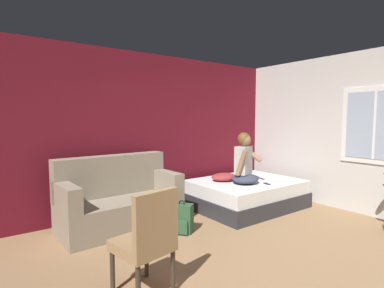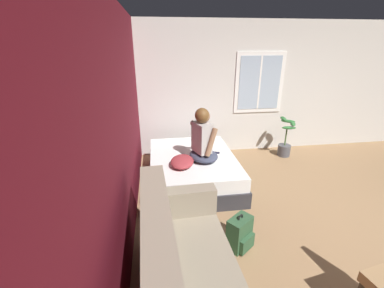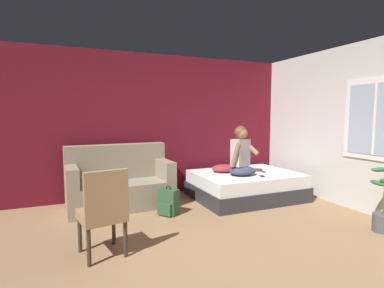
{
  "view_description": "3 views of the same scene",
  "coord_description": "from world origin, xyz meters",
  "px_view_note": "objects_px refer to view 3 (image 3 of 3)",
  "views": [
    {
      "loc": [
        -2.34,
        -1.71,
        1.6
      ],
      "look_at": [
        0.42,
        2.05,
        1.19
      ],
      "focal_mm": 28.0,
      "sensor_mm": 36.0,
      "label": 1
    },
    {
      "loc": [
        -2.34,
        2.56,
        2.29
      ],
      "look_at": [
        0.63,
        2.13,
        1.09
      ],
      "focal_mm": 24.0,
      "sensor_mm": 36.0,
      "label": 2
    },
    {
      "loc": [
        -1.48,
        -2.67,
        1.55
      ],
      "look_at": [
        0.5,
        1.99,
        1.06
      ],
      "focal_mm": 28.0,
      "sensor_mm": 36.0,
      "label": 3
    }
  ],
  "objects_px": {
    "cell_phone": "(262,176)",
    "person_seated": "(241,155)",
    "throw_pillow": "(224,168)",
    "bed": "(245,185)",
    "backpack": "(168,202)",
    "potted_plant": "(384,209)",
    "couch": "(120,184)",
    "side_chair": "(103,210)"
  },
  "relations": [
    {
      "from": "cell_phone",
      "to": "person_seated",
      "type": "bearing_deg",
      "value": -26.44
    },
    {
      "from": "cell_phone",
      "to": "bed",
      "type": "bearing_deg",
      "value": -60.04
    },
    {
      "from": "side_chair",
      "to": "cell_phone",
      "type": "xyz_separation_m",
      "value": [
        2.79,
        0.97,
        -0.05
      ]
    },
    {
      "from": "throw_pillow",
      "to": "potted_plant",
      "type": "bearing_deg",
      "value": -63.98
    },
    {
      "from": "bed",
      "to": "cell_phone",
      "type": "relative_size",
      "value": 13.08
    },
    {
      "from": "throw_pillow",
      "to": "cell_phone",
      "type": "bearing_deg",
      "value": -56.92
    },
    {
      "from": "bed",
      "to": "potted_plant",
      "type": "distance_m",
      "value": 2.24
    },
    {
      "from": "couch",
      "to": "cell_phone",
      "type": "height_order",
      "value": "couch"
    },
    {
      "from": "side_chair",
      "to": "backpack",
      "type": "xyz_separation_m",
      "value": [
        1.09,
        1.05,
        -0.34
      ]
    },
    {
      "from": "person_seated",
      "to": "throw_pillow",
      "type": "xyz_separation_m",
      "value": [
        -0.15,
        0.35,
        -0.29
      ]
    },
    {
      "from": "person_seated",
      "to": "cell_phone",
      "type": "distance_m",
      "value": 0.52
    },
    {
      "from": "couch",
      "to": "person_seated",
      "type": "bearing_deg",
      "value": -14.57
    },
    {
      "from": "bed",
      "to": "throw_pillow",
      "type": "xyz_separation_m",
      "value": [
        -0.34,
        0.21,
        0.31
      ]
    },
    {
      "from": "side_chair",
      "to": "cell_phone",
      "type": "height_order",
      "value": "side_chair"
    },
    {
      "from": "bed",
      "to": "backpack",
      "type": "xyz_separation_m",
      "value": [
        -1.63,
        -0.33,
        -0.04
      ]
    },
    {
      "from": "throw_pillow",
      "to": "cell_phone",
      "type": "height_order",
      "value": "throw_pillow"
    },
    {
      "from": "couch",
      "to": "person_seated",
      "type": "distance_m",
      "value": 2.17
    },
    {
      "from": "backpack",
      "to": "cell_phone",
      "type": "bearing_deg",
      "value": -2.92
    },
    {
      "from": "person_seated",
      "to": "potted_plant",
      "type": "bearing_deg",
      "value": -63.44
    },
    {
      "from": "person_seated",
      "to": "potted_plant",
      "type": "height_order",
      "value": "person_seated"
    },
    {
      "from": "person_seated",
      "to": "couch",
      "type": "bearing_deg",
      "value": 165.43
    },
    {
      "from": "backpack",
      "to": "cell_phone",
      "type": "height_order",
      "value": "cell_phone"
    },
    {
      "from": "backpack",
      "to": "potted_plant",
      "type": "height_order",
      "value": "potted_plant"
    },
    {
      "from": "couch",
      "to": "side_chair",
      "type": "bearing_deg",
      "value": -104.81
    },
    {
      "from": "person_seated",
      "to": "throw_pillow",
      "type": "bearing_deg",
      "value": 112.88
    },
    {
      "from": "bed",
      "to": "couch",
      "type": "height_order",
      "value": "couch"
    },
    {
      "from": "couch",
      "to": "potted_plant",
      "type": "height_order",
      "value": "couch"
    },
    {
      "from": "bed",
      "to": "backpack",
      "type": "bearing_deg",
      "value": -168.59
    },
    {
      "from": "bed",
      "to": "side_chair",
      "type": "distance_m",
      "value": 3.06
    },
    {
      "from": "throw_pillow",
      "to": "bed",
      "type": "bearing_deg",
      "value": -32.07
    },
    {
      "from": "person_seated",
      "to": "backpack",
      "type": "xyz_separation_m",
      "value": [
        -1.44,
        -0.19,
        -0.64
      ]
    },
    {
      "from": "side_chair",
      "to": "person_seated",
      "type": "height_order",
      "value": "person_seated"
    },
    {
      "from": "couch",
      "to": "cell_phone",
      "type": "bearing_deg",
      "value": -19.28
    },
    {
      "from": "bed",
      "to": "cell_phone",
      "type": "height_order",
      "value": "cell_phone"
    },
    {
      "from": "couch",
      "to": "backpack",
      "type": "xyz_separation_m",
      "value": [
        0.62,
        -0.72,
        -0.2
      ]
    },
    {
      "from": "bed",
      "to": "backpack",
      "type": "distance_m",
      "value": 1.66
    },
    {
      "from": "bed",
      "to": "cell_phone",
      "type": "bearing_deg",
      "value": -80.28
    },
    {
      "from": "potted_plant",
      "to": "couch",
      "type": "bearing_deg",
      "value": 140.6
    },
    {
      "from": "couch",
      "to": "throw_pillow",
      "type": "relative_size",
      "value": 3.61
    },
    {
      "from": "throw_pillow",
      "to": "person_seated",
      "type": "bearing_deg",
      "value": -67.12
    },
    {
      "from": "cell_phone",
      "to": "potted_plant",
      "type": "relative_size",
      "value": 0.17
    },
    {
      "from": "person_seated",
      "to": "throw_pillow",
      "type": "relative_size",
      "value": 1.82
    }
  ]
}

